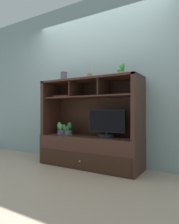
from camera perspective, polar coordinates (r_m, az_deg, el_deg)
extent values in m
cube|color=tan|center=(3.28, 0.00, -15.12)|extent=(6.00, 6.00, 0.02)
cube|color=#829B9C|center=(3.46, 2.47, 9.21)|extent=(6.00, 0.02, 2.80)
cube|color=#3D2118|center=(3.23, 0.00, -10.89)|extent=(1.62, 0.51, 0.47)
cube|color=black|center=(3.03, -2.63, -13.52)|extent=(1.55, 0.01, 0.23)
sphere|color=silver|center=(3.02, -2.76, -13.56)|extent=(0.02, 0.02, 0.02)
cube|color=#3D2118|center=(3.63, -10.59, 1.08)|extent=(0.06, 0.48, 0.88)
cube|color=#3D2118|center=(2.85, 13.55, 1.38)|extent=(0.06, 0.48, 0.88)
cube|color=black|center=(3.37, 2.02, 0.91)|extent=(1.56, 0.02, 0.85)
cube|color=#3D2118|center=(3.21, 0.00, 8.88)|extent=(1.62, 0.48, 0.03)
cube|color=#3D2118|center=(3.18, 0.00, 4.17)|extent=(1.50, 0.43, 0.02)
cube|color=#3D2118|center=(3.32, -3.71, 6.23)|extent=(0.02, 0.41, 0.24)
cube|color=#3D2118|center=(3.07, 4.02, 6.75)|extent=(0.02, 0.41, 0.24)
cylinder|color=black|center=(3.02, 4.76, -6.65)|extent=(0.25, 0.25, 0.05)
cylinder|color=black|center=(3.02, 4.76, -5.93)|extent=(0.04, 0.04, 0.03)
cube|color=black|center=(3.00, 4.76, -2.51)|extent=(0.58, 0.03, 0.33)
cube|color=black|center=(2.99, 4.62, -2.52)|extent=(0.55, 0.00, 0.30)
cylinder|color=#4D5152|center=(3.37, -5.89, -5.69)|extent=(0.13, 0.13, 0.08)
cylinder|color=#4D5152|center=(3.37, -5.89, -6.28)|extent=(0.15, 0.15, 0.01)
ellipsoid|color=#2A632C|center=(3.36, -5.63, -3.92)|extent=(0.08, 0.05, 0.13)
ellipsoid|color=#2A632C|center=(3.38, -5.45, -3.72)|extent=(0.06, 0.06, 0.09)
ellipsoid|color=#2A632C|center=(3.39, -6.12, -4.58)|extent=(0.06, 0.06, 0.08)
ellipsoid|color=#2A632C|center=(3.36, -6.49, -4.59)|extent=(0.04, 0.05, 0.08)
ellipsoid|color=#2A632C|center=(3.32, -6.10, -4.51)|extent=(0.05, 0.04, 0.07)
cylinder|color=#464354|center=(3.44, -7.77, -5.56)|extent=(0.14, 0.14, 0.08)
cylinder|color=#464354|center=(3.44, -7.77, -6.15)|extent=(0.16, 0.16, 0.01)
ellipsoid|color=#449955|center=(3.41, -7.07, -4.43)|extent=(0.05, 0.06, 0.12)
ellipsoid|color=#449955|center=(3.47, -7.24, -4.06)|extent=(0.08, 0.07, 0.08)
ellipsoid|color=#449955|center=(3.45, -8.39, -3.79)|extent=(0.07, 0.07, 0.12)
ellipsoid|color=#449955|center=(3.39, -8.10, -4.11)|extent=(0.07, 0.05, 0.11)
cube|color=beige|center=(3.51, -6.59, 4.09)|extent=(0.25, 0.32, 0.02)
cube|color=#AC2B29|center=(3.50, -6.63, 4.37)|extent=(0.35, 0.33, 0.01)
cylinder|color=olive|center=(3.21, -0.04, 9.90)|extent=(0.07, 0.07, 0.09)
cylinder|color=olive|center=(3.22, -0.04, 10.83)|extent=(0.03, 0.03, 0.02)
cylinder|color=tan|center=(3.24, 0.03, 12.45)|extent=(0.00, 0.02, 0.21)
cylinder|color=tan|center=(3.24, 0.03, 12.43)|extent=(0.03, 0.02, 0.20)
cylinder|color=tan|center=(3.25, -0.03, 12.42)|extent=(0.03, 0.02, 0.20)
cylinder|color=tan|center=(3.24, -0.10, 12.43)|extent=(0.00, 0.02, 0.21)
cylinder|color=tan|center=(3.24, -0.10, 12.45)|extent=(0.03, 0.02, 0.20)
cylinder|color=tan|center=(3.24, -0.04, 12.45)|extent=(0.03, 0.02, 0.20)
cylinder|color=gray|center=(3.00, 8.94, 10.42)|extent=(0.10, 0.10, 0.06)
cylinder|color=gray|center=(2.99, 8.94, 9.90)|extent=(0.11, 0.11, 0.01)
ellipsoid|color=#419547|center=(3.01, 9.16, 12.50)|extent=(0.06, 0.06, 0.10)
ellipsoid|color=#419547|center=(3.02, 9.15, 12.12)|extent=(0.06, 0.08, 0.12)
ellipsoid|color=#419547|center=(3.03, 8.83, 11.85)|extent=(0.06, 0.06, 0.08)
ellipsoid|color=#419547|center=(3.02, 8.64, 12.18)|extent=(0.05, 0.05, 0.12)
ellipsoid|color=#419547|center=(2.99, 8.44, 11.52)|extent=(0.08, 0.05, 0.06)
ellipsoid|color=#419547|center=(3.00, 9.01, 12.34)|extent=(0.04, 0.06, 0.12)
cylinder|color=#564F5E|center=(3.54, -7.21, 9.57)|extent=(0.11, 0.11, 0.16)
torus|color=#564F5E|center=(3.55, -7.21, 10.95)|extent=(0.11, 0.11, 0.02)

